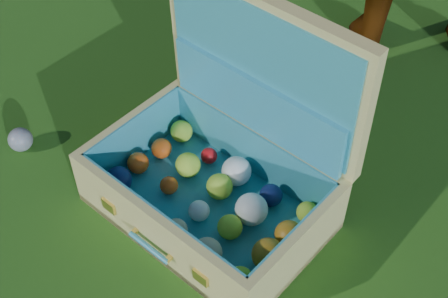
% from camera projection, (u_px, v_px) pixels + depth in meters
% --- Properties ---
extents(ground, '(60.00, 60.00, 0.00)m').
position_uv_depth(ground, '(150.00, 209.00, 1.74)').
color(ground, '#215114').
rests_on(ground, ground).
extents(stray_ball, '(0.07, 0.07, 0.07)m').
position_uv_depth(stray_ball, '(20.00, 140.00, 1.88)').
color(stray_ball, teal).
rests_on(stray_ball, ground).
extents(suitcase, '(0.68, 0.55, 0.59)m').
position_uv_depth(suitcase, '(227.00, 159.00, 1.65)').
color(suitcase, '#D7C773').
rests_on(suitcase, ground).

